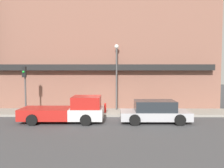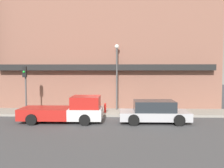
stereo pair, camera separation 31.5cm
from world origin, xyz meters
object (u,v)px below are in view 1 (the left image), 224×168
object	(u,v)px
fire_hydrant	(105,108)
traffic_light	(25,81)
pickup_truck	(68,111)
street_lamp	(117,69)
parked_car	(155,112)

from	to	relation	value
fire_hydrant	traffic_light	bearing A→B (deg)	-174.92
pickup_truck	fire_hydrant	world-z (taller)	pickup_truck
pickup_truck	street_lamp	world-z (taller)	street_lamp
pickup_truck	parked_car	distance (m)	5.71
fire_hydrant	street_lamp	xyz separation A→B (m)	(0.89, 1.38, 3.03)
fire_hydrant	traffic_light	distance (m)	6.34
parked_car	pickup_truck	bearing A→B (deg)	178.06
pickup_truck	fire_hydrant	distance (m)	3.39
pickup_truck	fire_hydrant	size ratio (longest dim) A/B	7.26
street_lamp	traffic_light	bearing A→B (deg)	-164.40
parked_car	street_lamp	size ratio (longest dim) A/B	0.83
parked_car	fire_hydrant	world-z (taller)	parked_car
parked_car	traffic_light	distance (m)	9.71
traffic_light	fire_hydrant	bearing A→B (deg)	5.08
pickup_truck	traffic_light	xyz separation A→B (m)	(-3.61, 1.90, 1.86)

